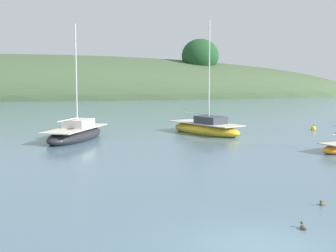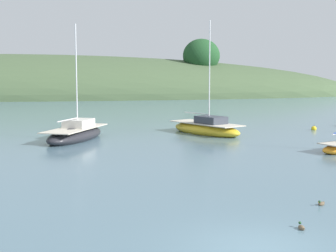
{
  "view_description": "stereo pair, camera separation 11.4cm",
  "coord_description": "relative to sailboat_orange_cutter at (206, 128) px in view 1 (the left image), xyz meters",
  "views": [
    {
      "loc": [
        -4.21,
        -12.38,
        4.84
      ],
      "look_at": [
        0.0,
        20.0,
        1.2
      ],
      "focal_mm": 51.45,
      "sensor_mm": 36.0,
      "label": 1
    },
    {
      "loc": [
        -4.1,
        -12.4,
        4.84
      ],
      "look_at": [
        0.0,
        20.0,
        1.2
      ],
      "focal_mm": 51.45,
      "sensor_mm": 36.0,
      "label": 2
    }
  ],
  "objects": [
    {
      "name": "mooring_buoy_inner",
      "position": [
        9.54,
        1.27,
        -0.3
      ],
      "size": [
        0.44,
        0.44,
        0.54
      ],
      "color": "yellow",
      "rests_on": "ground"
    },
    {
      "name": "far_shoreline_hill",
      "position": [
        -28.65,
        62.87,
        -0.35
      ],
      "size": [
        150.0,
        36.0,
        21.0
      ],
      "color": "#425638",
      "rests_on": "ground"
    },
    {
      "name": "duck_lone_left",
      "position": [
        -1.86,
        -23.4,
        -0.37
      ],
      "size": [
        0.2,
        0.43,
        0.24
      ],
      "color": "brown",
      "rests_on": "ground"
    },
    {
      "name": "duck_straggler",
      "position": [
        -0.05,
        -20.89,
        -0.37
      ],
      "size": [
        0.39,
        0.35,
        0.24
      ],
      "color": "brown",
      "rests_on": "ground"
    },
    {
      "name": "sailboat_orange_cutter",
      "position": [
        0.0,
        0.0,
        0.0
      ],
      "size": [
        5.73,
        7.36,
        9.11
      ],
      "color": "gold",
      "rests_on": "ground"
    },
    {
      "name": "sailboat_cream_ketch",
      "position": [
        -10.08,
        -2.26,
        0.0
      ],
      "size": [
        5.01,
        7.62,
        8.55
      ],
      "color": "#232328",
      "rests_on": "ground"
    },
    {
      "name": "ground_plane",
      "position": [
        -3.69,
        -24.85,
        -0.42
      ],
      "size": [
        400.0,
        400.0,
        0.0
      ],
      "primitive_type": "plane",
      "color": "slate"
    }
  ]
}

